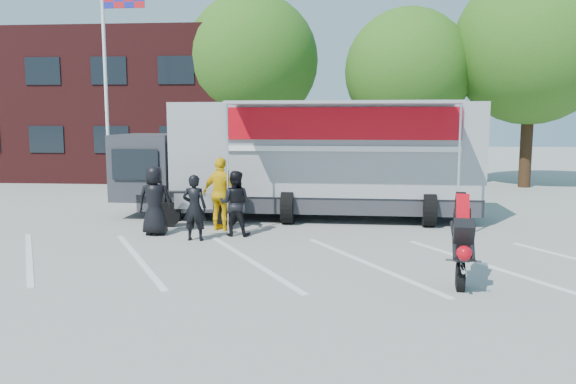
# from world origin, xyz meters

# --- Properties ---
(ground) EXTENTS (100.00, 100.00, 0.00)m
(ground) POSITION_xyz_m (0.00, 0.00, 0.00)
(ground) COLOR gray
(ground) RESTS_ON ground
(parking_bay_lines) EXTENTS (18.09, 13.33, 0.01)m
(parking_bay_lines) POSITION_xyz_m (0.00, 1.00, 0.01)
(parking_bay_lines) COLOR white
(parking_bay_lines) RESTS_ON ground
(office_building) EXTENTS (18.00, 8.00, 7.00)m
(office_building) POSITION_xyz_m (-10.00, 18.00, 3.50)
(office_building) COLOR #451616
(office_building) RESTS_ON ground
(flagpole) EXTENTS (1.61, 0.12, 8.00)m
(flagpole) POSITION_xyz_m (-6.24, 10.00, 5.05)
(flagpole) COLOR white
(flagpole) RESTS_ON ground
(tree_left) EXTENTS (6.12, 6.12, 8.64)m
(tree_left) POSITION_xyz_m (-2.00, 16.00, 5.57)
(tree_left) COLOR #382314
(tree_left) RESTS_ON ground
(tree_mid) EXTENTS (5.44, 5.44, 7.68)m
(tree_mid) POSITION_xyz_m (5.00, 15.00, 4.94)
(tree_mid) COLOR #382314
(tree_mid) RESTS_ON ground
(tree_right) EXTENTS (6.46, 6.46, 9.12)m
(tree_right) POSITION_xyz_m (10.00, 14.50, 5.88)
(tree_right) COLOR #382314
(tree_right) RESTS_ON ground
(transporter_truck) EXTENTS (10.72, 5.36, 3.37)m
(transporter_truck) POSITION_xyz_m (1.10, 6.23, 0.00)
(transporter_truck) COLOR gray
(transporter_truck) RESTS_ON ground
(parked_motorcycle) EXTENTS (2.34, 0.84, 1.21)m
(parked_motorcycle) POSITION_xyz_m (-1.81, 4.51, 0.00)
(parked_motorcycle) COLOR #A8A7AC
(parked_motorcycle) RESTS_ON ground
(stunt_bike_rider) EXTENTS (0.94, 1.63, 1.82)m
(stunt_bike_rider) POSITION_xyz_m (4.15, -0.07, 0.00)
(stunt_bike_rider) COLOR black
(stunt_bike_rider) RESTS_ON ground
(spectator_leather_a) EXTENTS (0.88, 0.60, 1.76)m
(spectator_leather_a) POSITION_xyz_m (-2.61, 3.43, 0.88)
(spectator_leather_a) COLOR black
(spectator_leather_a) RESTS_ON ground
(spectator_leather_b) EXTENTS (0.61, 0.42, 1.60)m
(spectator_leather_b) POSITION_xyz_m (-1.46, 2.87, 0.80)
(spectator_leather_b) COLOR black
(spectator_leather_b) RESTS_ON ground
(spectator_leather_c) EXTENTS (0.84, 0.68, 1.64)m
(spectator_leather_c) POSITION_xyz_m (-0.59, 3.52, 0.82)
(spectator_leather_c) COLOR black
(spectator_leather_c) RESTS_ON ground
(spectator_hivis) EXTENTS (1.22, 0.86, 1.93)m
(spectator_hivis) POSITION_xyz_m (-1.06, 4.15, 0.96)
(spectator_hivis) COLOR yellow
(spectator_hivis) RESTS_ON ground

